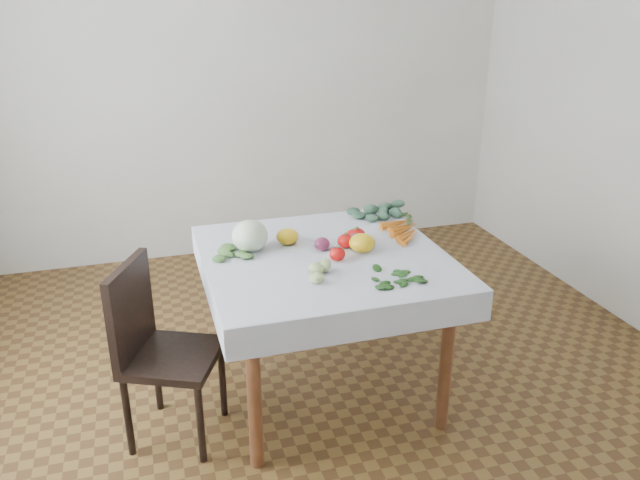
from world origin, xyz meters
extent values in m
plane|color=brown|center=(0.00, 0.00, 0.00)|extent=(4.00, 4.00, 0.00)
cube|color=silver|center=(0.00, 2.00, 1.35)|extent=(4.00, 0.04, 2.70)
cube|color=brown|center=(0.00, 0.00, 0.73)|extent=(1.00, 1.00, 0.04)
cylinder|color=brown|center=(-0.44, -0.44, 0.35)|extent=(0.06, 0.06, 0.71)
cylinder|color=brown|center=(0.44, -0.44, 0.35)|extent=(0.06, 0.06, 0.71)
cylinder|color=brown|center=(-0.44, 0.44, 0.35)|extent=(0.06, 0.06, 0.71)
cylinder|color=brown|center=(0.44, 0.44, 0.35)|extent=(0.06, 0.06, 0.71)
cube|color=white|center=(0.00, 0.00, 0.75)|extent=(1.12, 1.12, 0.01)
cube|color=black|center=(-0.74, -0.13, 0.41)|extent=(0.51, 0.51, 0.04)
cube|color=black|center=(-0.90, -0.06, 0.64)|extent=(0.19, 0.36, 0.42)
cylinder|color=black|center=(-0.96, -0.21, 0.20)|extent=(0.03, 0.03, 0.39)
cylinder|color=black|center=(-0.66, -0.35, 0.20)|extent=(0.03, 0.03, 0.39)
cylinder|color=black|center=(-0.82, 0.08, 0.20)|extent=(0.03, 0.03, 0.39)
cylinder|color=black|center=(-0.52, -0.05, 0.20)|extent=(0.03, 0.03, 0.39)
ellipsoid|color=#DCF0C9|center=(-0.33, 0.15, 0.83)|extent=(0.20, 0.20, 0.15)
ellipsoid|color=red|center=(0.17, 0.08, 0.80)|extent=(0.10, 0.10, 0.08)
ellipsoid|color=red|center=(0.20, 0.10, 0.79)|extent=(0.11, 0.11, 0.07)
ellipsoid|color=red|center=(0.12, 0.05, 0.79)|extent=(0.10, 0.10, 0.07)
ellipsoid|color=red|center=(0.04, -0.08, 0.79)|extent=(0.08, 0.08, 0.06)
ellipsoid|color=yellow|center=(-0.13, 0.18, 0.79)|extent=(0.13, 0.13, 0.08)
ellipsoid|color=yellow|center=(0.18, -0.01, 0.80)|extent=(0.16, 0.16, 0.09)
ellipsoid|color=#621C40|center=(0.00, 0.06, 0.79)|extent=(0.08, 0.08, 0.06)
ellipsoid|color=#621C40|center=(0.17, 0.05, 0.79)|extent=(0.11, 0.11, 0.07)
ellipsoid|color=#BDD178|center=(-0.09, -0.23, 0.78)|extent=(0.05, 0.05, 0.05)
ellipsoid|color=#BDD178|center=(-0.13, -0.21, 0.78)|extent=(0.05, 0.05, 0.05)
ellipsoid|color=#BDD178|center=(-0.09, -0.28, 0.78)|extent=(0.05, 0.05, 0.05)
cone|color=orange|center=(0.48, 0.28, 0.77)|extent=(0.20, 0.06, 0.03)
cone|color=orange|center=(0.48, 0.24, 0.77)|extent=(0.20, 0.08, 0.03)
cone|color=orange|center=(0.48, 0.21, 0.77)|extent=(0.20, 0.10, 0.03)
cone|color=orange|center=(0.48, 0.18, 0.77)|extent=(0.19, 0.11, 0.03)
cone|color=orange|center=(0.48, 0.15, 0.77)|extent=(0.19, 0.13, 0.03)
cone|color=orange|center=(0.48, 0.11, 0.77)|extent=(0.18, 0.14, 0.03)
cone|color=orange|center=(0.48, 0.08, 0.77)|extent=(0.17, 0.15, 0.03)
cone|color=orange|center=(0.48, 0.05, 0.77)|extent=(0.16, 0.16, 0.03)
ellipsoid|color=#3B6147|center=(0.48, 0.43, 0.78)|extent=(0.07, 0.07, 0.04)
ellipsoid|color=#3B6147|center=(0.44, 0.45, 0.78)|extent=(0.07, 0.07, 0.04)
ellipsoid|color=#3B6147|center=(0.46, 0.39, 0.78)|extent=(0.07, 0.07, 0.04)
ellipsoid|color=#3B6147|center=(0.50, 0.46, 0.78)|extent=(0.07, 0.07, 0.04)
ellipsoid|color=#3B6147|center=(0.40, 0.43, 0.78)|extent=(0.07, 0.07, 0.04)
ellipsoid|color=#3B6147|center=(0.52, 0.39, 0.78)|extent=(0.07, 0.07, 0.04)
ellipsoid|color=#3B6147|center=(0.45, 0.50, 0.78)|extent=(0.07, 0.07, 0.04)
ellipsoid|color=#3B6147|center=(0.41, 0.36, 0.78)|extent=(0.07, 0.07, 0.04)
ellipsoid|color=#3B6147|center=(0.57, 0.45, 0.78)|extent=(0.07, 0.07, 0.04)
ellipsoid|color=#3B6147|center=(0.36, 0.48, 0.78)|extent=(0.07, 0.07, 0.04)
ellipsoid|color=#3B6147|center=(0.50, 0.33, 0.78)|extent=(0.07, 0.07, 0.04)
ellipsoid|color=#3B6147|center=(0.52, 0.53, 0.78)|extent=(0.07, 0.07, 0.04)
ellipsoid|color=#3B6147|center=(0.32, 0.38, 0.78)|extent=(0.07, 0.07, 0.04)
ellipsoid|color=#1D551A|center=(0.24, -0.32, 0.76)|extent=(0.06, 0.03, 0.01)
ellipsoid|color=#1D551A|center=(0.20, -0.31, 0.76)|extent=(0.06, 0.03, 0.01)
ellipsoid|color=#1D551A|center=(0.23, -0.35, 0.76)|extent=(0.06, 0.03, 0.01)
ellipsoid|color=#1D551A|center=(0.24, -0.30, 0.76)|extent=(0.06, 0.03, 0.01)
ellipsoid|color=#1D551A|center=(0.18, -0.34, 0.76)|extent=(0.06, 0.03, 0.01)
ellipsoid|color=#1D551A|center=(0.26, -0.34, 0.76)|extent=(0.06, 0.03, 0.01)
ellipsoid|color=#1D551A|center=(0.20, -0.28, 0.76)|extent=(0.06, 0.03, 0.01)
ellipsoid|color=#1D551A|center=(0.20, -0.37, 0.76)|extent=(0.06, 0.03, 0.01)
ellipsoid|color=#1D551A|center=(0.28, -0.30, 0.76)|extent=(0.06, 0.03, 0.01)
ellipsoid|color=#1D551A|center=(0.15, -0.31, 0.76)|extent=(0.06, 0.03, 0.01)
ellipsoid|color=#1D551A|center=(0.27, -0.37, 0.76)|extent=(0.06, 0.03, 0.01)
ellipsoid|color=#1D551A|center=(0.23, -0.26, 0.76)|extent=(0.06, 0.03, 0.01)
ellipsoid|color=#1D551A|center=(0.16, -0.37, 0.76)|extent=(0.06, 0.03, 0.01)
ellipsoid|color=#1D551A|center=(0.31, -0.33, 0.76)|extent=(0.06, 0.03, 0.01)
ellipsoid|color=#1D551A|center=(0.15, -0.27, 0.76)|extent=(0.06, 0.03, 0.01)
ellipsoid|color=#1D551A|center=(0.23, -0.41, 0.76)|extent=(0.06, 0.03, 0.01)
ellipsoid|color=#1D551A|center=(0.29, -0.25, 0.76)|extent=(0.06, 0.03, 0.01)
ellipsoid|color=#1D551A|center=(0.11, -0.34, 0.76)|extent=(0.06, 0.03, 0.01)
ellipsoid|color=#5A7F3A|center=(-0.37, 0.14, 0.77)|extent=(0.05, 0.05, 0.03)
ellipsoid|color=#5A7F3A|center=(-0.41, 0.15, 0.77)|extent=(0.05, 0.05, 0.03)
ellipsoid|color=#5A7F3A|center=(-0.37, 0.11, 0.77)|extent=(0.05, 0.05, 0.03)
ellipsoid|color=#5A7F3A|center=(-0.37, 0.17, 0.77)|extent=(0.05, 0.05, 0.03)
ellipsoid|color=#5A7F3A|center=(-0.44, 0.12, 0.77)|extent=(0.05, 0.05, 0.03)
ellipsoid|color=#5A7F3A|center=(-0.32, 0.12, 0.77)|extent=(0.05, 0.05, 0.03)
ellipsoid|color=#5A7F3A|center=(-0.42, 0.19, 0.77)|extent=(0.05, 0.05, 0.03)
ellipsoid|color=#5A7F3A|center=(-0.41, 0.07, 0.77)|extent=(0.05, 0.05, 0.03)
ellipsoid|color=#5A7F3A|center=(-0.30, 0.18, 0.77)|extent=(0.05, 0.05, 0.03)
ellipsoid|color=#5A7F3A|center=(-0.49, 0.15, 0.77)|extent=(0.05, 0.05, 0.03)
ellipsoid|color=#5A7F3A|center=(-0.32, 0.06, 0.77)|extent=(0.05, 0.05, 0.03)
camera|label=1|loc=(-0.80, -2.58, 1.92)|focal=35.00mm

